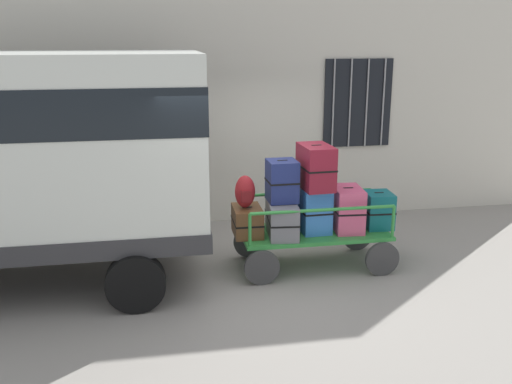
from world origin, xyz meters
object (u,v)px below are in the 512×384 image
object	(u,v)px
suitcase_midleft_middle	(282,181)
backpack	(245,192)
suitcase_left_bottom	(247,221)
suitcase_center_middle	(316,167)
suitcase_right_bottom	(378,210)
luggage_cart	(314,239)
suitcase_midleft_bottom	(282,218)
suitcase_center_bottom	(314,209)
suitcase_midright_bottom	(347,209)

from	to	relation	value
suitcase_midleft_middle	backpack	world-z (taller)	suitcase_midleft_middle
suitcase_left_bottom	backpack	bearing A→B (deg)	-144.68
suitcase_center_middle	suitcase_right_bottom	world-z (taller)	suitcase_center_middle
luggage_cart	backpack	distance (m)	1.20
suitcase_midleft_bottom	backpack	distance (m)	0.62
luggage_cart	suitcase_left_bottom	bearing A→B (deg)	178.45
suitcase_midleft_bottom	suitcase_center_middle	xyz separation A→B (m)	(0.46, 0.02, 0.68)
suitcase_midleft_middle	backpack	size ratio (longest dim) A/B	1.28
suitcase_center_middle	backpack	xyz separation A→B (m)	(-0.96, 0.01, -0.30)
suitcase_center_bottom	backpack	bearing A→B (deg)	-178.53
luggage_cart	suitcase_center_middle	world-z (taller)	suitcase_center_middle
suitcase_center_middle	suitcase_right_bottom	bearing A→B (deg)	1.07
suitcase_midright_bottom	suitcase_center_middle	bearing A→B (deg)	178.08
suitcase_midleft_middle	backpack	xyz separation A→B (m)	(-0.50, 0.03, -0.14)
suitcase_center_bottom	suitcase_center_middle	distance (m)	0.61
suitcase_midleft_middle	suitcase_midleft_bottom	bearing A→B (deg)	-90.00
suitcase_left_bottom	suitcase_center_bottom	world-z (taller)	suitcase_center_bottom
suitcase_center_middle	backpack	size ratio (longest dim) A/B	1.49
luggage_cart	backpack	bearing A→B (deg)	179.82
luggage_cart	suitcase_midleft_bottom	distance (m)	0.58
suitcase_right_bottom	backpack	world-z (taller)	backpack
suitcase_left_bottom	suitcase_right_bottom	distance (m)	1.86
suitcase_midleft_bottom	backpack	bearing A→B (deg)	176.20
luggage_cart	suitcase_center_bottom	world-z (taller)	suitcase_center_bottom
suitcase_left_bottom	backpack	distance (m)	0.42
suitcase_left_bottom	suitcase_midright_bottom	bearing A→B (deg)	-1.99
suitcase_center_bottom	suitcase_right_bottom	size ratio (longest dim) A/B	1.22
suitcase_midleft_bottom	suitcase_center_bottom	distance (m)	0.47
suitcase_center_bottom	suitcase_midright_bottom	world-z (taller)	suitcase_center_bottom
suitcase_left_bottom	suitcase_midleft_middle	world-z (taller)	suitcase_midleft_middle
suitcase_left_bottom	suitcase_right_bottom	size ratio (longest dim) A/B	1.10
suitcase_center_bottom	suitcase_center_middle	world-z (taller)	suitcase_center_middle
suitcase_midright_bottom	luggage_cart	bearing A→B (deg)	177.14
suitcase_center_middle	suitcase_midright_bottom	distance (m)	0.77
suitcase_midleft_middle	suitcase_center_bottom	xyz separation A→B (m)	(0.46, 0.05, -0.44)
luggage_cart	suitcase_right_bottom	xyz separation A→B (m)	(0.93, 0.01, 0.37)
suitcase_center_bottom	suitcase_midright_bottom	distance (m)	0.47
suitcase_midleft_bottom	suitcase_midleft_middle	xyz separation A→B (m)	(0.00, 0.00, 0.51)
luggage_cart	suitcase_left_bottom	size ratio (longest dim) A/B	3.80
suitcase_right_bottom	backpack	distance (m)	1.92
suitcase_left_bottom	suitcase_center_middle	xyz separation A→B (m)	(0.93, -0.03, 0.72)
suitcase_center_bottom	backpack	xyz separation A→B (m)	(-0.96, -0.02, 0.30)
suitcase_center_bottom	suitcase_midright_bottom	xyz separation A→B (m)	(0.46, -0.05, -0.01)
suitcase_center_middle	backpack	bearing A→B (deg)	179.36
suitcase_left_bottom	suitcase_midleft_bottom	size ratio (longest dim) A/B	0.66
suitcase_midleft_middle	suitcase_center_middle	bearing A→B (deg)	2.25
suitcase_midleft_bottom	suitcase_right_bottom	xyz separation A→B (m)	(1.39, 0.04, 0.02)
suitcase_midleft_middle	backpack	distance (m)	0.51
suitcase_left_bottom	suitcase_midright_bottom	xyz separation A→B (m)	(1.39, -0.05, 0.11)
suitcase_right_bottom	suitcase_midleft_middle	bearing A→B (deg)	-178.53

